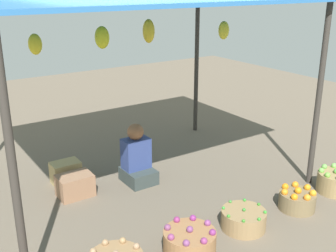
% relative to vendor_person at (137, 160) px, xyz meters
% --- Properties ---
extents(ground_plane, '(14.00, 14.00, 0.00)m').
position_rel_vendor_person_xyz_m(ground_plane, '(0.02, -0.05, -0.30)').
color(ground_plane, '#695D4D').
extents(market_stall_structure, '(3.91, 2.72, 2.29)m').
position_rel_vendor_person_xyz_m(market_stall_structure, '(0.02, -0.05, 1.86)').
color(market_stall_structure, '#38332D').
rests_on(market_stall_structure, ground).
extents(vendor_person, '(0.36, 0.44, 0.78)m').
position_rel_vendor_person_xyz_m(vendor_person, '(0.00, 0.00, 0.00)').
color(vendor_person, '#343F3D').
rests_on(vendor_person, ground).
extents(basket_purple_onions, '(0.50, 0.50, 0.33)m').
position_rel_vendor_person_xyz_m(basket_purple_onions, '(-0.39, -1.65, -0.16)').
color(basket_purple_onions, '#996B43').
rests_on(basket_purple_onions, ground).
extents(basket_green_chilies, '(0.47, 0.47, 0.23)m').
position_rel_vendor_person_xyz_m(basket_green_chilies, '(0.38, -1.57, -0.20)').
color(basket_green_chilies, '#95774E').
rests_on(basket_green_chilies, ground).
extents(basket_oranges, '(0.41, 0.41, 0.27)m').
position_rel_vendor_person_xyz_m(basket_oranges, '(1.16, -1.62, -0.19)').
color(basket_oranges, olive).
rests_on(basket_oranges, ground).
extents(basket_green_apples, '(0.43, 0.43, 0.31)m').
position_rel_vendor_person_xyz_m(basket_green_apples, '(1.88, -1.60, -0.17)').
color(basket_green_apples, '#9B8152').
rests_on(basket_green_apples, ground).
extents(wooden_crate_near_vendor, '(0.41, 0.30, 0.27)m').
position_rel_vendor_person_xyz_m(wooden_crate_near_vendor, '(-0.82, 0.07, -0.16)').
color(wooden_crate_near_vendor, '#926A4D').
rests_on(wooden_crate_near_vendor, ground).
extents(wooden_crate_stacked_rear, '(0.36, 0.25, 0.29)m').
position_rel_vendor_person_xyz_m(wooden_crate_stacked_rear, '(-0.79, 0.47, -0.15)').
color(wooden_crate_stacked_rear, tan).
rests_on(wooden_crate_stacked_rear, ground).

